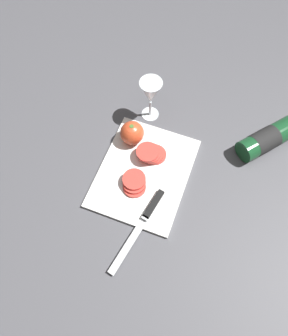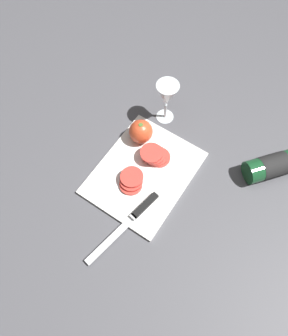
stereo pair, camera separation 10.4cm
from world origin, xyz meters
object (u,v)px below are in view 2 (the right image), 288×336
(wine_bottle, at_px, (280,164))
(whole_tomato, at_px, (141,131))
(wine_glass, at_px, (167,96))
(knife, at_px, (137,213))
(tomato_slice_stack_near, at_px, (131,181))
(tomato_slice_stack_far, at_px, (155,155))

(wine_bottle, height_order, whole_tomato, whole_tomato)
(wine_glass, relative_size, knife, 0.58)
(wine_glass, bearing_deg, whole_tomato, -8.04)
(wine_glass, bearing_deg, tomato_slice_stack_near, 10.07)
(knife, bearing_deg, tomato_slice_stack_near, -125.04)
(tomato_slice_stack_near, relative_size, tomato_slice_stack_far, 0.93)
(wine_bottle, bearing_deg, tomato_slice_stack_far, -61.30)
(knife, height_order, tomato_slice_stack_near, tomato_slice_stack_near)
(tomato_slice_stack_far, bearing_deg, tomato_slice_stack_near, -7.16)
(wine_bottle, relative_size, whole_tomato, 3.58)
(knife, bearing_deg, wine_bottle, 153.41)
(wine_bottle, relative_size, knife, 1.00)
(whole_tomato, xyz_separation_m, tomato_slice_stack_far, (0.04, 0.08, -0.02))
(wine_glass, distance_m, knife, 0.39)
(wine_bottle, relative_size, tomato_slice_stack_near, 3.22)
(tomato_slice_stack_near, bearing_deg, wine_glass, -169.93)
(knife, height_order, tomato_slice_stack_far, tomato_slice_stack_far)
(wine_glass, relative_size, tomato_slice_stack_far, 1.74)
(knife, xyz_separation_m, tomato_slice_stack_far, (-0.19, -0.06, 0.01))
(wine_bottle, distance_m, knife, 0.48)
(wine_glass, xyz_separation_m, tomato_slice_stack_far, (0.17, 0.06, -0.08))
(wine_bottle, relative_size, tomato_slice_stack_far, 3.01)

